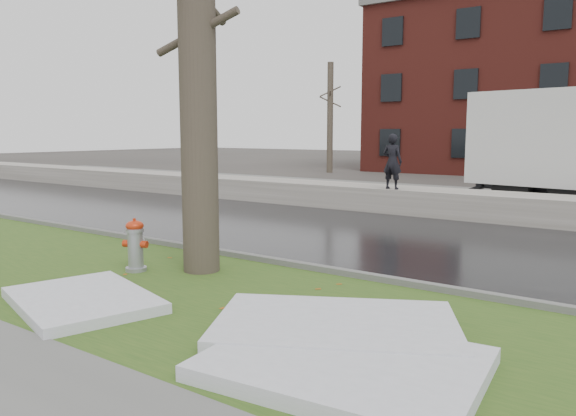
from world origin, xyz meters
The scene contains 14 objects.
ground centered at (0.00, 0.00, 0.00)m, with size 120.00×120.00×0.00m, color #47423D.
verge centered at (0.00, -1.25, 0.02)m, with size 60.00×4.50×0.04m, color #2B4C19.
road centered at (0.00, 4.50, 0.01)m, with size 60.00×7.00×0.03m, color black.
parking_lot centered at (0.00, 13.00, 0.01)m, with size 60.00×9.00×0.03m, color slate.
curb centered at (0.00, 1.00, 0.07)m, with size 60.00×0.15×0.14m, color slate.
snowbank centered at (0.00, 8.70, 0.38)m, with size 60.00×1.60×0.75m, color #AFA9A0.
bg_tree_left centered at (-12.00, 22.00, 3.33)m, with size 1.40×1.62×6.50m.
bg_tree_center centered at (-6.00, 26.00, 3.33)m, with size 1.40×1.62×6.50m.
fire_hydrant centered at (-1.95, -0.81, 0.53)m, with size 0.45×0.43×0.91m.
tree centered at (-1.06, -0.14, 3.92)m, with size 1.59×1.88×7.70m.
worker centered at (-1.40, 8.10, 1.55)m, with size 0.59×0.38×1.61m, color black.
snow_patch_near centered at (3.00, -2.30, 0.12)m, with size 2.60×2.00×0.16m, color silver.
snow_patch_far centered at (-1.02, -2.50, 0.11)m, with size 2.20×1.60×0.14m, color silver.
snow_patch_side centered at (2.39, -1.45, 0.13)m, with size 2.80×1.80×0.18m, color silver.
Camera 1 is at (5.62, -6.92, 2.39)m, focal length 35.00 mm.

